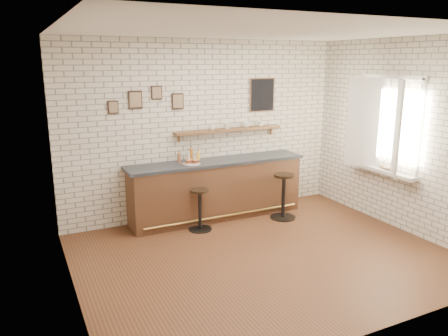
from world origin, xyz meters
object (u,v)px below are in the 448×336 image
Objects in this scene: book_lower at (383,169)px; book_upper at (383,167)px; sandwich_plate at (192,164)px; shelf_cup_d at (260,124)px; bitters_bottle_brown at (179,158)px; bar_stool_left at (200,208)px; bar_stool_right at (284,195)px; shelf_cup_a at (212,127)px; ciabatta_sandwich at (192,161)px; bitters_bottle_white at (188,156)px; shelf_cup_b at (227,126)px; shelf_cup_c at (246,125)px; bar_counter at (217,189)px; bitters_bottle_amber at (191,155)px; condiment_bottle_yellow at (198,156)px.

book_upper reaches higher than book_lower.
shelf_cup_d is at bearing 10.30° from sandwich_plate.
bitters_bottle_brown is at bearing 169.14° from book_upper.
bar_stool_left is 3.04m from book_upper.
bitters_bottle_brown reaches higher than bar_stool_right.
sandwich_plate reaches higher than book_upper.
ciabatta_sandwich is at bearing 179.50° from shelf_cup_a.
ciabatta_sandwich reaches higher than bar_stool_right.
book_lower is (1.30, -0.91, 0.52)m from bar_stool_right.
shelf_cup_d reaches higher than bitters_bottle_white.
bitters_bottle_brown is 1.89m from bar_stool_right.
shelf_cup_b is 2.68m from book_lower.
shelf_cup_c is at bearing 27.91° from bar_stool_left.
bar_counter is 28.11× the size of shelf_cup_b.
book_upper is at bearing -92.77° from shelf_cup_b.
bitters_bottle_amber is 0.60m from shelf_cup_a.
ciabatta_sandwich is 1.42× the size of condiment_bottle_yellow.
bar_counter is at bearing -20.28° from bitters_bottle_amber.
bar_counter is at bearing 7.39° from ciabatta_sandwich.
condiment_bottle_yellow is 1.06m from shelf_cup_c.
shelf_cup_c is (0.95, 0.05, 0.47)m from condiment_bottle_yellow.
condiment_bottle_yellow is at bearing 68.88° from bar_stool_left.
ciabatta_sandwich is at bearing 161.86° from bar_stool_right.
book_upper is at bearing -20.05° from bar_stool_left.
shelf_cup_a is 1.00× the size of shelf_cup_b.
bitters_bottle_white is 1.21× the size of condiment_bottle_yellow.
book_upper is at bearing -34.48° from bar_stool_right.
sandwich_plate is 0.36× the size of bar_stool_right.
shelf_cup_d reaches higher than bar_counter.
shelf_cup_c is at bearing -178.38° from shelf_cup_d.
shelf_cup_c reaches higher than shelf_cup_a.
shelf_cup_d is (1.44, 0.26, 0.53)m from sandwich_plate.
bitters_bottle_brown is at bearing 180.00° from bitters_bottle_white.
bar_counter is at bearing -28.47° from condiment_bottle_yellow.
shelf_cup_b is 0.55× the size of book_lower.
bitters_bottle_brown reaches higher than bar_counter.
bitters_bottle_brown is 1.82× the size of shelf_cup_d.
ciabatta_sandwich is 0.37× the size of bar_stool_left.
shelf_cup_c reaches higher than bar_stool_right.
shelf_cup_b reaches higher than ciabatta_sandwich.
bitters_bottle_amber is at bearing 167.28° from book_upper.
ciabatta_sandwich is 1.53m from shelf_cup_d.
condiment_bottle_yellow is at bearing 47.38° from ciabatta_sandwich.
shelf_cup_d is (-0.04, 0.74, 1.13)m from bar_stool_right.
shelf_cup_a reaches higher than bitters_bottle_amber.
bitters_bottle_white is at bearing 150.29° from book_lower.
bitters_bottle_white is 0.64m from shelf_cup_a.
shelf_cup_b is at bearing -29.40° from shelf_cup_a.
shelf_cup_d is at bearing -60.64° from shelf_cup_c.
ciabatta_sandwich is 2.25× the size of shelf_cup_a.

